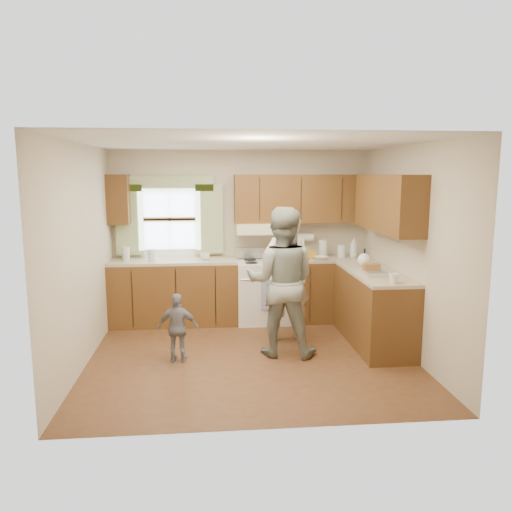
{
  "coord_description": "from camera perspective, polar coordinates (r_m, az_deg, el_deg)",
  "views": [
    {
      "loc": [
        -0.48,
        -5.69,
        2.16
      ],
      "look_at": [
        0.1,
        0.4,
        1.15
      ],
      "focal_mm": 35.0,
      "sensor_mm": 36.0,
      "label": 1
    }
  ],
  "objects": [
    {
      "name": "room",
      "position": [
        5.78,
        -0.61,
        0.32
      ],
      "size": [
        3.8,
        3.8,
        3.8
      ],
      "color": "#512E19",
      "rests_on": "ground"
    },
    {
      "name": "kitchen_fixtures",
      "position": [
        6.98,
        3.68,
        -1.56
      ],
      "size": [
        3.8,
        2.25,
        2.15
      ],
      "color": "#45260E",
      "rests_on": "ground"
    },
    {
      "name": "woman_right",
      "position": [
        5.94,
        2.89,
        -2.95
      ],
      "size": [
        1.0,
        0.86,
        1.78
      ],
      "primitive_type": "imported",
      "rotation": [
        0.0,
        0.0,
        2.91
      ],
      "color": "#253930",
      "rests_on": "ground"
    },
    {
      "name": "woman_left",
      "position": [
        6.45,
        3.51,
        -2.28
      ],
      "size": [
        0.65,
        0.44,
        1.72
      ],
      "primitive_type": "imported",
      "rotation": [
        0.0,
        0.0,
        3.19
      ],
      "color": "silver",
      "rests_on": "ground"
    },
    {
      "name": "stove",
      "position": [
        7.36,
        0.79,
        -3.93
      ],
      "size": [
        0.76,
        0.67,
        1.07
      ],
      "color": "silver",
      "rests_on": "ground"
    },
    {
      "name": "child",
      "position": [
        5.87,
        -8.9,
        -8.13
      ],
      "size": [
        0.49,
        0.25,
        0.81
      ],
      "primitive_type": "imported",
      "rotation": [
        0.0,
        0.0,
        3.04
      ],
      "color": "gray",
      "rests_on": "ground"
    }
  ]
}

